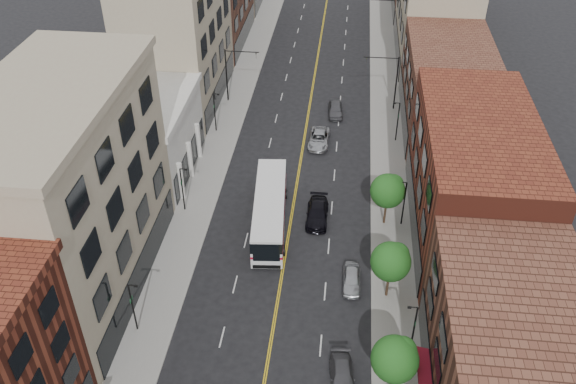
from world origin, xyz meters
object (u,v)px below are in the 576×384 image
(city_bus, at_px, (270,209))
(car_lane_c, at_px, (335,109))
(car_parked_far, at_px, (352,279))
(car_lane_b, at_px, (319,139))
(car_lane_a, at_px, (317,213))
(car_parked_mid, at_px, (342,377))
(car_lane_behind, at_px, (272,182))

(city_bus, bearing_deg, car_lane_c, 71.82)
(car_parked_far, relative_size, car_lane_b, 0.77)
(car_lane_a, xyz_separation_m, car_lane_c, (0.86, 21.86, 0.01))
(car_lane_a, bearing_deg, car_parked_mid, -80.82)
(car_parked_mid, bearing_deg, car_parked_far, 81.42)
(car_parked_far, xyz_separation_m, car_lane_a, (-3.65, 8.94, 0.07))
(city_bus, distance_m, car_lane_a, 4.97)
(car_lane_behind, bearing_deg, car_lane_c, -112.40)
(car_lane_a, height_order, car_lane_c, car_lane_c)
(car_parked_far, height_order, car_lane_c, car_lane_c)
(car_parked_mid, relative_size, car_lane_a, 0.85)
(city_bus, height_order, car_parked_mid, city_bus)
(car_parked_mid, distance_m, car_parked_far, 10.38)
(city_bus, relative_size, car_lane_c, 2.99)
(car_parked_far, relative_size, car_lane_behind, 0.94)
(city_bus, distance_m, car_parked_far, 11.29)
(car_lane_behind, bearing_deg, car_lane_a, 133.97)
(car_lane_c, bearing_deg, car_lane_a, -95.89)
(car_lane_c, bearing_deg, city_bus, -106.92)
(car_lane_b, bearing_deg, car_lane_behind, -113.79)
(car_lane_behind, xyz_separation_m, car_lane_c, (6.12, 16.85, 0.06))
(car_lane_behind, bearing_deg, car_parked_far, 120.13)
(city_bus, bearing_deg, car_lane_behind, 90.83)
(city_bus, bearing_deg, car_lane_b, 71.38)
(car_parked_mid, height_order, car_lane_behind, car_lane_behind)
(car_lane_b, bearing_deg, city_bus, -101.95)
(city_bus, relative_size, car_parked_mid, 3.02)
(car_lane_a, bearing_deg, car_lane_c, 87.59)
(car_parked_far, bearing_deg, car_lane_b, 100.11)
(car_lane_behind, height_order, car_lane_c, car_lane_c)
(car_parked_far, distance_m, car_lane_b, 23.73)
(car_parked_mid, height_order, car_lane_a, car_lane_a)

